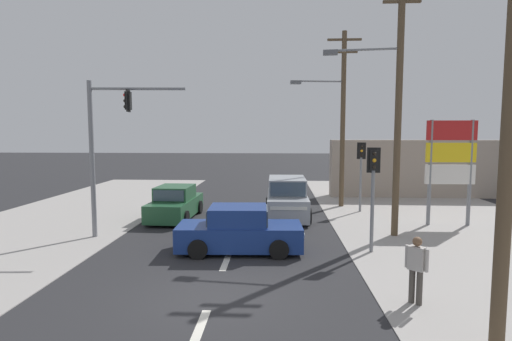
% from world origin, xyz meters
% --- Properties ---
extents(ground_plane, '(140.00, 140.00, 0.00)m').
position_xyz_m(ground_plane, '(0.00, 0.00, 0.00)').
color(ground_plane, '#28282B').
extents(lane_dash_near, '(0.20, 2.40, 0.01)m').
position_xyz_m(lane_dash_near, '(0.00, -2.00, 0.00)').
color(lane_dash_near, silver).
rests_on(lane_dash_near, ground).
extents(lane_dash_mid, '(0.20, 2.40, 0.01)m').
position_xyz_m(lane_dash_mid, '(0.00, 3.00, 0.00)').
color(lane_dash_mid, silver).
rests_on(lane_dash_mid, ground).
extents(lane_dash_far, '(0.20, 2.40, 0.01)m').
position_xyz_m(lane_dash_far, '(0.00, 8.00, 0.00)').
color(lane_dash_far, silver).
rests_on(lane_dash_far, ground).
extents(utility_pole_foreground_right, '(3.78, 0.50, 10.32)m').
position_xyz_m(utility_pole_foreground_right, '(5.44, -2.39, 5.53)').
color(utility_pole_foreground_right, brown).
rests_on(utility_pole_foreground_right, ground).
extents(utility_pole_midground_right, '(3.78, 0.60, 10.03)m').
position_xyz_m(utility_pole_midground_right, '(6.09, 6.18, 5.38)').
color(utility_pole_midground_right, brown).
rests_on(utility_pole_midground_right, ground).
extents(utility_pole_background_right, '(3.77, 0.64, 9.43)m').
position_xyz_m(utility_pole_background_right, '(5.01, 12.43, 5.08)').
color(utility_pole_background_right, brown).
rests_on(utility_pole_background_right, ground).
extents(traffic_signal_mast, '(3.68, 0.44, 6.00)m').
position_xyz_m(traffic_signal_mast, '(-4.94, 5.40, 3.83)').
color(traffic_signal_mast, slate).
rests_on(traffic_signal_mast, ground).
extents(pedestal_signal_right_kerb, '(0.44, 0.29, 3.56)m').
position_xyz_m(pedestal_signal_right_kerb, '(4.79, 3.89, 2.42)').
color(pedestal_signal_right_kerb, slate).
rests_on(pedestal_signal_right_kerb, ground).
extents(pedestal_signal_far_median, '(0.44, 0.30, 3.56)m').
position_xyz_m(pedestal_signal_far_median, '(5.86, 10.94, 2.42)').
color(pedestal_signal_far_median, slate).
rests_on(pedestal_signal_far_median, ground).
extents(shopping_plaza_sign, '(2.10, 0.16, 4.60)m').
position_xyz_m(shopping_plaza_sign, '(9.07, 8.08, 2.98)').
color(shopping_plaza_sign, slate).
rests_on(shopping_plaza_sign, ground).
extents(shopfront_wall_far, '(12.00, 1.00, 3.60)m').
position_xyz_m(shopfront_wall_far, '(11.00, 16.00, 1.80)').
color(shopfront_wall_far, '#A39384').
rests_on(shopfront_wall_far, ground).
extents(sedan_oncoming_near, '(4.30, 2.03, 1.56)m').
position_xyz_m(sedan_oncoming_near, '(0.32, 3.78, 0.70)').
color(sedan_oncoming_near, navy).
rests_on(sedan_oncoming_near, ground).
extents(suv_kerbside_parked, '(2.08, 4.55, 1.90)m').
position_xyz_m(suv_kerbside_parked, '(2.08, 9.50, 0.88)').
color(suv_kerbside_parked, '#A3A8AD').
rests_on(suv_kerbside_parked, ground).
extents(sedan_oncoming_mid, '(2.02, 4.30, 1.56)m').
position_xyz_m(sedan_oncoming_mid, '(-3.20, 8.88, 0.70)').
color(sedan_oncoming_mid, '#235633').
rests_on(sedan_oncoming_mid, ground).
extents(pedestrian_at_kerb, '(0.44, 0.41, 1.63)m').
position_xyz_m(pedestrian_at_kerb, '(4.86, -0.23, 0.93)').
color(pedestrian_at_kerb, '#47423D').
rests_on(pedestrian_at_kerb, ground).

